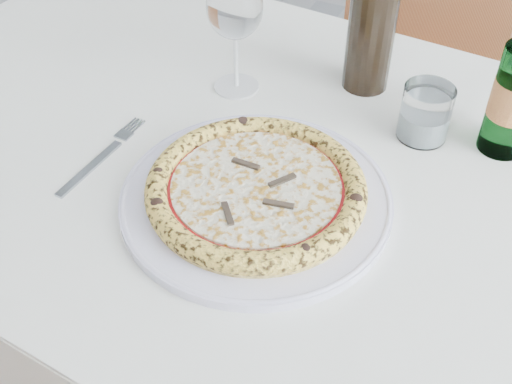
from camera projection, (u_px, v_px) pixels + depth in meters
dining_table at (284, 204)px, 0.98m from camera, size 1.50×0.97×0.76m
chair_far at (411, 45)px, 1.59m from camera, size 0.45×0.45×0.93m
plate at (256, 198)px, 0.85m from camera, size 0.36×0.36×0.02m
pizza at (256, 188)px, 0.84m from camera, size 0.29×0.29×0.03m
fork at (101, 157)px, 0.92m from camera, size 0.02×0.19×0.00m
wine_glass at (235, 10)px, 0.96m from camera, size 0.09×0.09×0.19m
tumbler at (425, 116)px, 0.94m from camera, size 0.07×0.07×0.08m
wine_bottle at (374, 12)px, 0.97m from camera, size 0.07×0.07×0.30m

